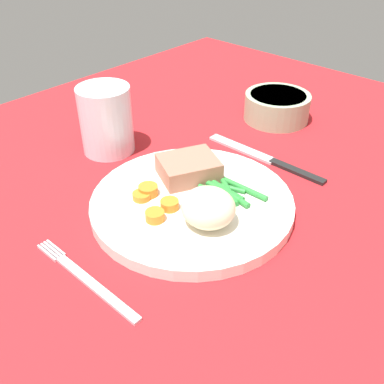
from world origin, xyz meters
The scene contains 10 objects.
dining_table centered at (0.00, 0.00, 1.00)cm, with size 120.00×90.00×2.00cm.
dinner_plate centered at (0.53, -3.83, 2.80)cm, with size 25.97×25.97×1.60cm, color white.
meat_portion centered at (4.03, 0.26, 4.96)cm, with size 7.61×6.33×2.72cm, color #A86B56.
mashed_potatoes centered at (-1.81, -8.50, 5.82)cm, with size 6.26×6.49×4.45cm, color beige.
carrot_slices centered at (-3.67, -1.18, 4.18)cm, with size 5.47×6.85×1.29cm.
green_beans centered at (4.64, -6.19, 3.97)cm, with size 4.34×10.44×0.84cm.
fork centered at (-16.40, -4.08, 2.20)cm, with size 1.44×16.60×0.40cm.
knife centered at (17.13, -4.11, 2.20)cm, with size 1.70×20.50×0.64cm.
water_glass centered at (3.13, 16.17, 6.40)cm, with size 7.99×7.99×10.31cm.
salad_bowl centered at (30.04, 2.93, 4.61)cm, with size 11.32×11.32×4.63cm.
Camera 1 is at (-33.24, -34.65, 36.79)cm, focal length 41.45 mm.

